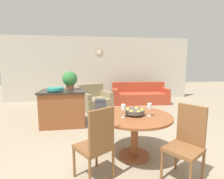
% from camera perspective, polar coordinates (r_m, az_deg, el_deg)
% --- Properties ---
extents(wall_back, '(8.00, 0.09, 2.70)m').
position_cam_1_polar(wall_back, '(7.62, -3.89, 6.73)').
color(wall_back, beige).
rests_on(wall_back, ground_plane).
extents(dining_table, '(1.23, 1.23, 0.73)m').
position_cam_1_polar(dining_table, '(2.99, 7.40, -11.32)').
color(dining_table, brown).
rests_on(dining_table, ground_plane).
extents(dining_chair_near_left, '(0.58, 0.58, 1.02)m').
position_cam_1_polar(dining_chair_near_left, '(2.40, -4.99, -16.68)').
color(dining_chair_near_left, brown).
rests_on(dining_chair_near_left, ground_plane).
extents(dining_chair_near_right, '(0.58, 0.58, 1.02)m').
position_cam_1_polar(dining_chair_near_right, '(2.63, 23.20, -15.01)').
color(dining_chair_near_right, brown).
rests_on(dining_chair_near_right, ground_plane).
extents(fruit_bowl, '(0.31, 0.31, 0.12)m').
position_cam_1_polar(fruit_bowl, '(2.92, 7.50, -7.15)').
color(fruit_bowl, '#4C4742').
rests_on(fruit_bowl, dining_table).
extents(wine_glass_left, '(0.07, 0.07, 0.21)m').
position_cam_1_polar(wine_glass_left, '(2.76, 3.72, -5.94)').
color(wine_glass_left, silver).
rests_on(wine_glass_left, dining_table).
extents(wine_glass_right, '(0.07, 0.07, 0.21)m').
position_cam_1_polar(wine_glass_right, '(2.89, 12.12, -5.47)').
color(wine_glass_right, silver).
rests_on(wine_glass_right, dining_table).
extents(kitchen_island, '(1.13, 0.79, 0.90)m').
position_cam_1_polar(kitchen_island, '(4.66, -15.53, -5.75)').
color(kitchen_island, brown).
rests_on(kitchen_island, ground_plane).
extents(teal_bowl, '(0.39, 0.39, 0.09)m').
position_cam_1_polar(teal_bowl, '(4.46, -18.04, 0.15)').
color(teal_bowl, teal).
rests_on(teal_bowl, kitchen_island).
extents(potted_plant, '(0.38, 0.38, 0.47)m').
position_cam_1_polar(potted_plant, '(4.69, -13.61, 3.24)').
color(potted_plant, '#A36642').
rests_on(potted_plant, kitchen_island).
extents(trash_bin, '(0.29, 0.26, 0.64)m').
position_cam_1_polar(trash_bin, '(4.73, -3.80, -7.00)').
color(trash_bin, '#47474C').
rests_on(trash_bin, ground_plane).
extents(couch, '(2.22, 1.00, 0.82)m').
position_cam_1_polar(couch, '(7.12, 9.06, -2.11)').
color(couch, '#B24228').
rests_on(couch, ground_plane).
extents(armchair, '(1.23, 1.21, 0.86)m').
position_cam_1_polar(armchair, '(6.09, -5.71, -3.75)').
color(armchair, '#998966').
rests_on(armchair, ground_plane).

